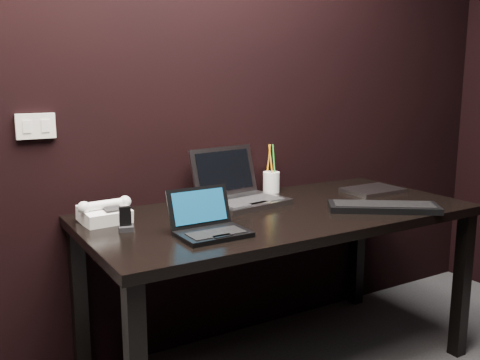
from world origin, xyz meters
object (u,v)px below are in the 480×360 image
desk (280,228)px  pen_cup (271,181)px  mobile_phone (125,222)px  desk_phone (105,213)px  netbook (209,226)px  silver_laptop (240,193)px  ext_keyboard (384,207)px  closed_laptop (373,190)px

desk → pen_cup: bearing=62.1°
desk → mobile_phone: bearing=176.2°
pen_cup → desk_phone: bearing=-171.5°
netbook → mobile_phone: 0.32m
netbook → silver_laptop: bearing=46.3°
mobile_phone → netbook: bearing=-39.4°
silver_laptop → pen_cup: (0.26, 0.13, 0.01)m
desk → netbook: bearing=-159.8°
netbook → silver_laptop: 0.51m
ext_keyboard → pen_cup: bearing=110.8°
desk → desk_phone: desk_phone is taller
silver_laptop → closed_laptop: size_ratio=1.43×
netbook → silver_laptop: silver_laptop is taller
netbook → ext_keyboard: bearing=-4.7°
desk_phone → netbook: bearing=-51.9°
desk_phone → pen_cup: size_ratio=0.92×
netbook → pen_cup: pen_cup is taller
closed_laptop → pen_cup: 0.52m
closed_laptop → pen_cup: (-0.44, 0.26, 0.05)m
ext_keyboard → silver_laptop: bearing=137.4°
desk → pen_cup: pen_cup is taller
desk_phone → desk: bearing=-15.6°
silver_laptop → desk_phone: (-0.63, -0.01, -0.01)m
desk → pen_cup: (0.18, 0.33, 0.13)m
desk → ext_keyboard: bearing=-30.3°
closed_laptop → silver_laptop: bearing=169.1°
desk → silver_laptop: (-0.08, 0.21, 0.12)m
ext_keyboard → desk_phone: size_ratio=2.14×
netbook → pen_cup: bearing=38.9°
desk_phone → mobile_phone: bearing=-78.2°
netbook → pen_cup: (0.61, 0.49, 0.02)m
ext_keyboard → pen_cup: (-0.21, 0.56, 0.04)m
netbook → desk_phone: 0.46m
closed_laptop → desk_phone: size_ratio=1.26×
silver_laptop → desk_phone: size_ratio=1.80×
ext_keyboard → closed_laptop: 0.38m
closed_laptop → mobile_phone: mobile_phone is taller
silver_laptop → desk_phone: silver_laptop is taller
netbook → closed_laptop: size_ratio=0.91×
netbook → ext_keyboard: 0.83m
mobile_phone → desk: bearing=-3.8°
desk_phone → mobile_phone: (0.03, -0.15, -0.01)m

